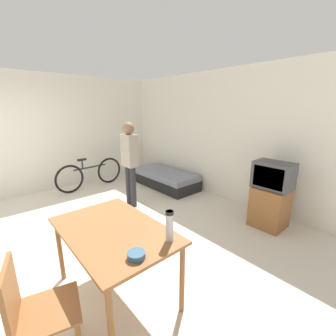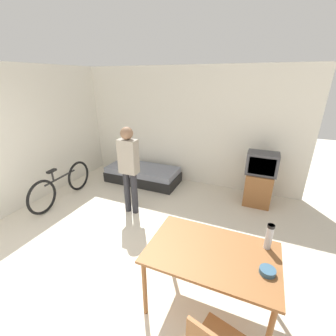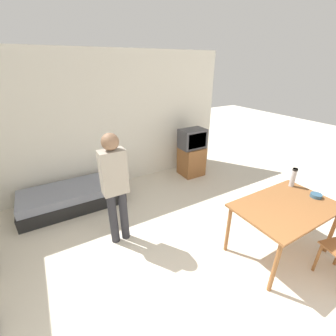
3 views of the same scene
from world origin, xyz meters
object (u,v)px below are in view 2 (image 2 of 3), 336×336
Objects in this scene: daybed at (143,174)px; tv at (259,179)px; person_standing at (129,165)px; thermos_flask at (269,236)px; bicycle at (62,185)px; mate_bowl at (267,271)px; dining_table at (211,258)px.

daybed is 1.63× the size of tv.
thermos_flask is at bearing -24.11° from person_standing.
thermos_flask is at bearing -12.55° from bicycle.
tv reaches higher than mate_bowl.
daybed is 1.85m from bicycle.
person_standing is at bearing 149.12° from mate_bowl.
thermos_flask reaches higher than mate_bowl.
tv is 0.66× the size of person_standing.
thermos_flask is (0.52, 0.28, 0.24)m from dining_table.
person_standing is (-1.83, 1.34, 0.29)m from dining_table.
bicycle is 11.85× the size of mate_bowl.
dining_table is 9.20× the size of mate_bowl.
tv is (2.69, -0.00, 0.35)m from daybed.
daybed is at bearing 52.83° from bicycle.
tv is 2.60m from person_standing.
tv reaches higher than thermos_flask.
mate_bowl is (2.83, -2.70, 0.61)m from daybed.
dining_table is 3.62m from bicycle.
mate_bowl is at bearing -43.68° from daybed.
dining_table is (-0.39, -2.62, 0.15)m from tv.
person_standing is at bearing -70.13° from daybed.
dining_table is at bearing -151.42° from thermos_flask.
dining_table reaches higher than bicycle.
tv is 2.37m from thermos_flask.
mate_bowl is at bearing -8.07° from dining_table.
bicycle is (-3.41, 1.16, -0.34)m from dining_table.
dining_table is 0.78× the size of bicycle.
person_standing is 5.78× the size of thermos_flask.
tv is 4.08m from bicycle.
thermos_flask is (2.36, -1.05, -0.04)m from person_standing.
daybed is 6.22× the size of thermos_flask.
tv is at bearing -0.10° from daybed.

